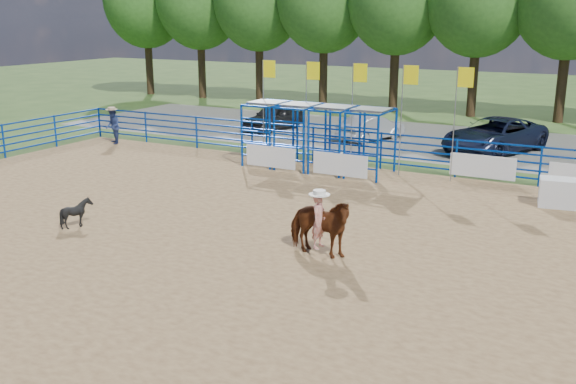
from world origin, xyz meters
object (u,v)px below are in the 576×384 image
at_px(car_a, 273,117).
at_px(car_c, 495,135).
at_px(car_b, 371,128).
at_px(calf, 77,213).
at_px(announcer_table, 568,193).
at_px(spectator_cowboy, 113,126).
at_px(horse_and_rider, 319,223).

xyz_separation_m(car_a, car_c, (11.71, -0.62, 0.11)).
bearing_deg(car_b, calf, 100.77).
relative_size(car_a, car_b, 1.03).
xyz_separation_m(announcer_table, spectator_cowboy, (-20.28, 1.27, 0.42)).
distance_m(announcer_table, car_b, 12.56).
bearing_deg(announcer_table, car_a, 151.52).
bearing_deg(car_c, announcer_table, -42.61).
distance_m(announcer_table, calf, 15.18).
bearing_deg(spectator_cowboy, announcer_table, -3.58).
relative_size(announcer_table, horse_and_rider, 0.70).
distance_m(announcer_table, car_c, 8.64).
xyz_separation_m(calf, car_c, (8.59, 16.61, 0.34)).
bearing_deg(horse_and_rider, announcer_table, 55.85).
distance_m(calf, spectator_cowboy, 12.85).
xyz_separation_m(calf, car_b, (2.64, 16.79, 0.19)).
distance_m(announcer_table, spectator_cowboy, 20.32).
bearing_deg(calf, spectator_cowboy, 16.85).
bearing_deg(spectator_cowboy, calf, -51.87).
height_order(spectator_cowboy, car_a, spectator_cowboy).
relative_size(announcer_table, car_a, 0.44).
bearing_deg(car_b, car_a, 15.36).
height_order(horse_and_rider, spectator_cowboy, horse_and_rider).
distance_m(announcer_table, car_a, 17.61).
relative_size(announcer_table, car_c, 0.31).
relative_size(horse_and_rider, car_c, 0.44).
bearing_deg(car_a, spectator_cowboy, -114.75).
bearing_deg(car_b, spectator_cowboy, 52.04).
bearing_deg(announcer_table, spectator_cowboy, 176.42).
bearing_deg(car_b, announcer_table, 160.35).
relative_size(spectator_cowboy, car_c, 0.31).
distance_m(horse_and_rider, car_b, 16.24).
relative_size(announcer_table, spectator_cowboy, 0.99).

